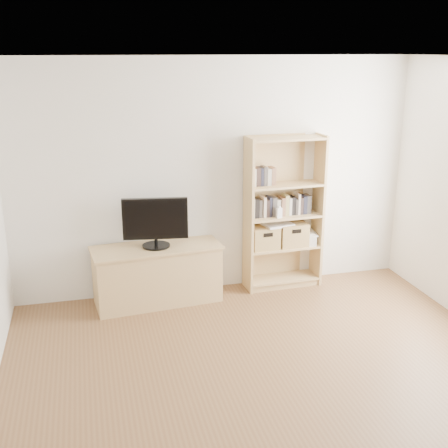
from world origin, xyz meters
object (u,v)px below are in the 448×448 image
object	(u,v)px
bookshelf	(284,213)
baby_monitor	(279,213)
basket_left	(264,237)
laptop	(278,224)
tv_stand	(157,275)
television	(155,222)
basket_right	(292,234)

from	to	relation	value
bookshelf	baby_monitor	bearing A→B (deg)	-135.00
basket_left	laptop	size ratio (longest dim) A/B	0.95
baby_monitor	laptop	world-z (taller)	baby_monitor
baby_monitor	basket_left	world-z (taller)	baby_monitor
tv_stand	basket_left	xyz separation A→B (m)	(1.24, 0.08, 0.31)
tv_stand	baby_monitor	size ratio (longest dim) A/B	11.66
tv_stand	laptop	bearing A→B (deg)	-2.56
tv_stand	bookshelf	distance (m)	1.58
tv_stand	basket_left	distance (m)	1.28
television	basket_right	size ratio (longest dim) A/B	2.12
basket_right	laptop	size ratio (longest dim) A/B	1.00
tv_stand	basket_left	bearing A→B (deg)	-2.05
bookshelf	basket_right	bearing A→B (deg)	-2.60
bookshelf	basket_left	world-z (taller)	bookshelf
tv_stand	basket_right	distance (m)	1.61
basket_left	television	bearing A→B (deg)	-178.85
baby_monitor	television	bearing A→B (deg)	172.03
tv_stand	laptop	xyz separation A→B (m)	(1.40, 0.08, 0.45)
tv_stand	bookshelf	size ratio (longest dim) A/B	0.76
tv_stand	television	xyz separation A→B (m)	(0.00, 0.00, 0.60)
baby_monitor	basket_left	xyz separation A→B (m)	(-0.14, 0.09, -0.30)
baby_monitor	laptop	bearing A→B (deg)	69.73
laptop	bookshelf	bearing A→B (deg)	2.16
tv_stand	basket_left	size ratio (longest dim) A/B	4.32
tv_stand	bookshelf	world-z (taller)	bookshelf
bookshelf	basket_right	distance (m)	0.28
bookshelf	baby_monitor	size ratio (longest dim) A/B	15.34
baby_monitor	basket_left	bearing A→B (deg)	140.56
basket_left	tv_stand	bearing A→B (deg)	-178.85
television	laptop	bearing A→B (deg)	11.32
baby_monitor	basket_right	xyz separation A→B (m)	(0.20, 0.10, -0.29)
basket_left	basket_right	bearing A→B (deg)	-0.14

